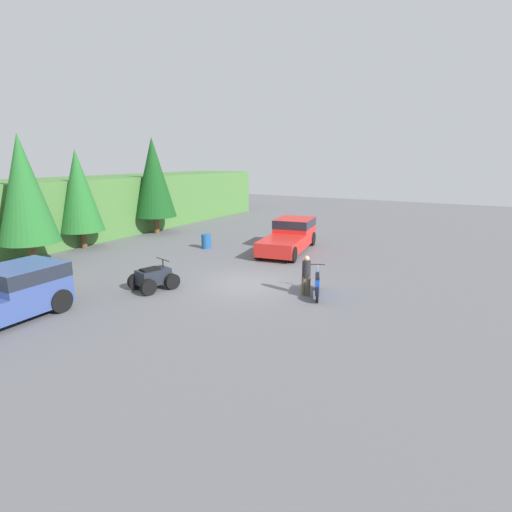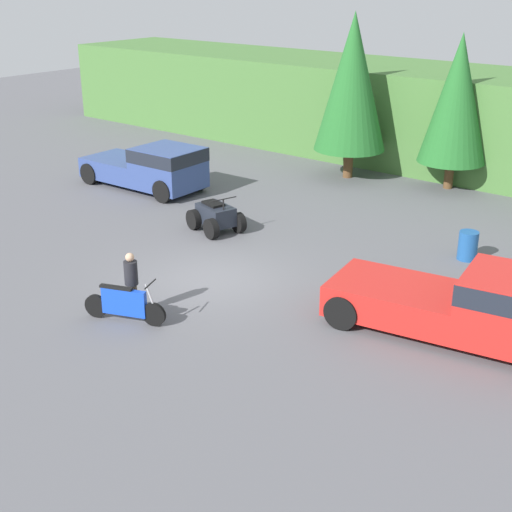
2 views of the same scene
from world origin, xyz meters
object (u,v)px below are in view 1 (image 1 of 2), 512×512
(pickup_truck_second, at_px, (1,295))
(steel_barrel, at_px, (206,241))
(rider_person, at_px, (306,274))
(quad_atv, at_px, (154,278))
(dirt_bike, at_px, (317,285))
(pickup_truck_red, at_px, (290,234))

(pickup_truck_second, height_order, steel_barrel, pickup_truck_second)
(pickup_truck_second, height_order, rider_person, pickup_truck_second)
(pickup_truck_second, distance_m, quad_atv, 5.50)
(dirt_bike, height_order, steel_barrel, dirt_bike)
(rider_person, xyz_separation_m, steel_barrel, (5.09, 8.78, -0.46))
(pickup_truck_red, height_order, rider_person, pickup_truck_red)
(pickup_truck_second, bearing_deg, dirt_bike, -48.87)
(rider_person, relative_size, steel_barrel, 1.88)
(pickup_truck_second, bearing_deg, pickup_truck_red, -16.23)
(pickup_truck_red, relative_size, rider_person, 3.66)
(pickup_truck_red, distance_m, pickup_truck_second, 15.40)
(pickup_truck_red, relative_size, pickup_truck_second, 1.15)
(pickup_truck_second, distance_m, rider_person, 10.97)
(dirt_bike, xyz_separation_m, steel_barrel, (4.92, 9.20, -0.02))
(dirt_bike, bearing_deg, steel_barrel, 40.32)
(pickup_truck_second, xyz_separation_m, rider_person, (7.59, -7.91, -0.05))
(dirt_bike, bearing_deg, pickup_truck_second, 111.43)
(dirt_bike, relative_size, steel_barrel, 2.35)
(dirt_bike, relative_size, quad_atv, 0.99)
(pickup_truck_red, relative_size, steel_barrel, 6.88)
(pickup_truck_red, distance_m, steel_barrel, 5.22)
(pickup_truck_red, height_order, quad_atv, pickup_truck_red)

